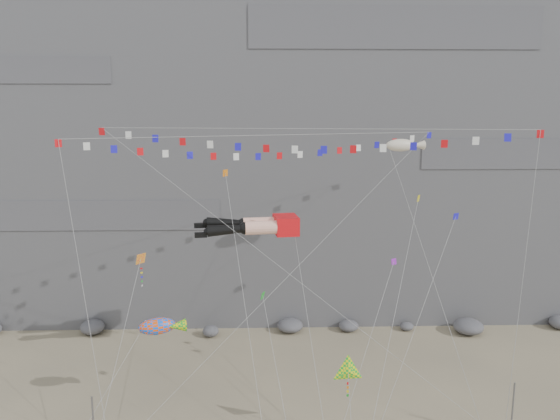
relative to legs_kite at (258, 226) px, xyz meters
name	(u,v)px	position (x,y,z in m)	size (l,w,h in m)	color
cliff	(285,87)	(3.09, 24.88, 11.81)	(80.00, 28.00, 50.00)	slate
talus_boulders	(290,326)	(3.09, 9.88, -12.59)	(60.00, 3.00, 1.20)	#5E5D62
anchor_pole_right	(512,411)	(17.36, -9.10, -11.09)	(0.12, 0.12, 4.20)	slate
legs_kite	(258,226)	(0.00, 0.00, 0.00)	(9.76, 16.79, 20.34)	red
flag_banner_upper	(269,135)	(0.90, 1.10, 7.11)	(29.16, 17.15, 25.53)	red
flag_banner_lower	(310,129)	(3.77, -3.86, 7.78)	(30.60, 8.13, 25.29)	red
harlequin_kite	(141,260)	(-8.44, -4.26, -1.54)	(3.09, 7.48, 13.55)	red
fish_windsock	(157,326)	(-7.20, -5.51, -6.14)	(7.22, 7.26, 10.61)	#F34C0C
delta_kite	(348,372)	(6.04, -9.15, -7.99)	(2.34, 5.66, 7.43)	#F4EA0C
blimp_windsock	(401,146)	(12.02, 3.05, 6.15)	(5.72, 13.07, 23.11)	beige
small_kite_a	(226,178)	(-2.39, -1.07, 3.99)	(3.99, 13.16, 21.74)	orange
small_kite_b	(393,265)	(10.17, -3.31, -2.40)	(6.51, 9.85, 15.53)	purple
small_kite_c	(263,298)	(0.42, -6.12, -3.88)	(2.80, 9.37, 13.02)	green
small_kite_d	(418,202)	(13.44, 2.24, 1.48)	(8.19, 17.14, 23.41)	yellow
small_kite_e	(454,221)	(14.31, -4.25, 1.15)	(8.39, 8.65, 18.42)	#1D16C6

